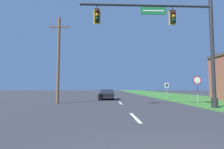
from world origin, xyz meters
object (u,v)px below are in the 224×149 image
object	(u,v)px
signal_mast	(181,38)
utility_pole_near	(58,58)
car_ahead	(107,94)
stop_sign	(197,83)
route_sign_post	(167,87)

from	to	relation	value
signal_mast	utility_pole_near	distance (m)	10.90
signal_mast	car_ahead	size ratio (longest dim) A/B	2.29
car_ahead	stop_sign	bearing A→B (deg)	-34.58
car_ahead	route_sign_post	bearing A→B (deg)	12.81
route_sign_post	utility_pole_near	xyz separation A→B (m)	(-12.98, -7.18, 2.72)
stop_sign	utility_pole_near	distance (m)	13.37
car_ahead	utility_pole_near	size ratio (longest dim) A/B	0.53
signal_mast	stop_sign	world-z (taller)	signal_mast
signal_mast	utility_pole_near	world-z (taller)	signal_mast
car_ahead	stop_sign	distance (m)	10.34
route_sign_post	utility_pole_near	bearing A→B (deg)	-151.07
signal_mast	stop_sign	bearing A→B (deg)	50.04
stop_sign	utility_pole_near	xyz separation A→B (m)	(-13.14, 0.54, 2.39)
route_sign_post	signal_mast	bearing A→B (deg)	-104.71
route_sign_post	utility_pole_near	world-z (taller)	utility_pole_near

